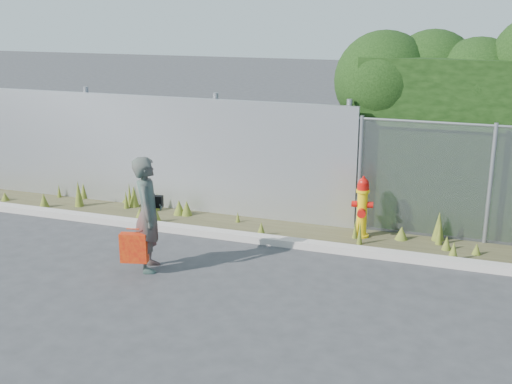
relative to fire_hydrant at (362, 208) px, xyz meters
name	(u,v)px	position (x,y,z in m)	size (l,w,h in m)	color
ground	(243,288)	(-1.19, -2.60, -0.53)	(80.00, 80.00, 0.00)	#333335
curb	(281,241)	(-1.19, -0.80, -0.47)	(16.00, 0.22, 0.12)	#A9A199
weed_strip	(311,227)	(-0.86, -0.11, -0.41)	(16.00, 1.35, 0.52)	#3F3B24
corrugated_fence	(142,151)	(-4.44, 0.41, 0.57)	(8.50, 0.21, 2.30)	#A9ABB0
fire_hydrant	(362,208)	(0.00, 0.00, 0.00)	(0.36, 0.33, 1.09)	yellow
woman	(148,214)	(-2.75, -2.43, 0.34)	(0.64, 0.42, 1.74)	#106959
red_tote_bag	(134,248)	(-2.86, -2.69, -0.11)	(0.40, 0.15, 0.52)	#B40C0A
black_shoulder_bag	(155,201)	(-2.69, -2.31, 0.51)	(0.24, 0.10, 0.18)	black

